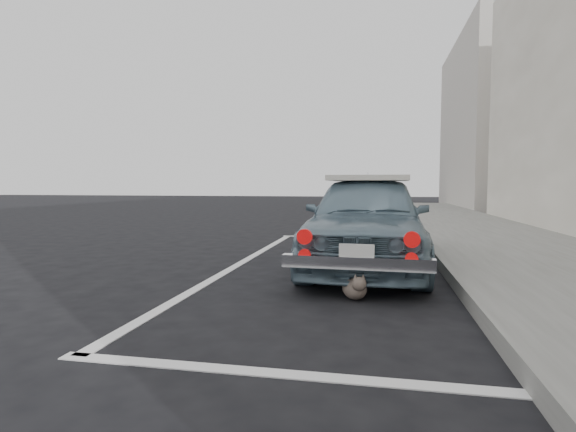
{
  "coord_description": "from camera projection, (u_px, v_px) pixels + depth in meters",
  "views": [
    {
      "loc": [
        1.0,
        -3.02,
        1.12
      ],
      "look_at": [
        -0.04,
        2.17,
        0.75
      ],
      "focal_mm": 28.0,
      "sensor_mm": 36.0,
      "label": 1
    }
  ],
  "objects": [
    {
      "name": "ground",
      "position": [
        234.0,
        341.0,
        3.23
      ],
      "size": [
        80.0,
        80.0,
        0.0
      ],
      "primitive_type": "plane",
      "color": "black",
      "rests_on": "ground"
    },
    {
      "name": "building_far",
      "position": [
        493.0,
        124.0,
        21.27
      ],
      "size": [
        3.5,
        10.0,
        8.0
      ],
      "primitive_type": "cube",
      "color": "beige",
      "rests_on": "ground"
    },
    {
      "name": "pline_rear",
      "position": [
        289.0,
        375.0,
        2.64
      ],
      "size": [
        3.0,
        0.12,
        0.01
      ],
      "primitive_type": "cube",
      "color": "silver",
      "rests_on": "ground"
    },
    {
      "name": "pline_front",
      "position": [
        353.0,
        237.0,
        9.49
      ],
      "size": [
        3.0,
        0.12,
        0.01
      ],
      "primitive_type": "cube",
      "color": "silver",
      "rests_on": "ground"
    },
    {
      "name": "pline_side",
      "position": [
        240.0,
        264.0,
        6.34
      ],
      "size": [
        0.12,
        7.0,
        0.01
      ],
      "primitive_type": "cube",
      "color": "silver",
      "rests_on": "ground"
    },
    {
      "name": "retro_coupe",
      "position": [
        368.0,
        220.0,
        6.01
      ],
      "size": [
        1.63,
        3.81,
        1.28
      ],
      "rotation": [
        0.0,
        0.0,
        -0.03
      ],
      "color": "slate",
      "rests_on": "ground"
    },
    {
      "name": "cat",
      "position": [
        355.0,
        286.0,
        4.38
      ],
      "size": [
        0.33,
        0.51,
        0.28
      ],
      "rotation": [
        0.0,
        0.0,
        0.33
      ],
      "color": "brown",
      "rests_on": "ground"
    }
  ]
}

